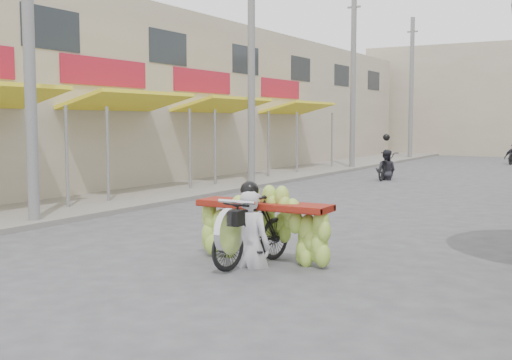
# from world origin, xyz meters

# --- Properties ---
(ground) EXTENTS (120.00, 120.00, 0.00)m
(ground) POSITION_xyz_m (0.00, 0.00, 0.00)
(ground) COLOR #4F4F53
(ground) RESTS_ON ground
(sidewalk_left) EXTENTS (4.00, 60.00, 0.12)m
(sidewalk_left) POSITION_xyz_m (-7.00, 15.00, 0.06)
(sidewalk_left) COLOR gray
(sidewalk_left) RESTS_ON ground
(shophouse_row_left) EXTENTS (9.77, 40.00, 6.00)m
(shophouse_row_left) POSITION_xyz_m (-11.98, 13.98, 3.00)
(shophouse_row_left) COLOR tan
(shophouse_row_left) RESTS_ON ground
(utility_pole_near) EXTENTS (0.60, 0.24, 8.00)m
(utility_pole_near) POSITION_xyz_m (-5.40, 3.00, 4.03)
(utility_pole_near) COLOR slate
(utility_pole_near) RESTS_ON ground
(utility_pole_mid) EXTENTS (0.60, 0.24, 8.00)m
(utility_pole_mid) POSITION_xyz_m (-5.40, 12.00, 4.03)
(utility_pole_mid) COLOR slate
(utility_pole_mid) RESTS_ON ground
(utility_pole_far) EXTENTS (0.60, 0.24, 8.00)m
(utility_pole_far) POSITION_xyz_m (-5.40, 21.00, 4.03)
(utility_pole_far) COLOR slate
(utility_pole_far) RESTS_ON ground
(utility_pole_back) EXTENTS (0.60, 0.24, 8.00)m
(utility_pole_back) POSITION_xyz_m (-5.40, 30.00, 4.03)
(utility_pole_back) COLOR slate
(utility_pole_back) RESTS_ON ground
(banana_motorbike) EXTENTS (2.20, 1.90, 2.17)m
(banana_motorbike) POSITION_xyz_m (0.43, 2.16, 0.72)
(banana_motorbike) COLOR black
(banana_motorbike) RESTS_ON ground
(bg_motorbike_a) EXTENTS (0.82, 1.82, 1.95)m
(bg_motorbike_a) POSITION_xyz_m (-2.42, 16.82, 0.73)
(bg_motorbike_a) COLOR black
(bg_motorbike_a) RESTS_ON ground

